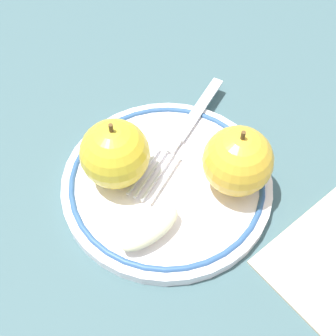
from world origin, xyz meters
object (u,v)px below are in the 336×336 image
Objects in this scene: apple_second_whole at (238,161)px; fork at (184,131)px; apple_red_whole at (115,154)px; apple_slice_front at (149,228)px; plate at (168,184)px.

apple_second_whole is 0.09m from fork.
apple_red_whole is at bearing 120.29° from apple_second_whole.
apple_red_whole reaches higher than apple_slice_front.
apple_slice_front is at bearing 12.52° from fork.
apple_red_whole reaches higher than fork.
plate is 1.14× the size of fork.
apple_second_whole is (0.06, -0.10, 0.00)m from apple_red_whole.
fork reaches higher than plate.
fork is (0.12, 0.04, -0.01)m from apple_slice_front.
apple_second_whole reaches higher than plate.
apple_slice_front is (-0.04, -0.07, -0.02)m from apple_red_whole.
apple_second_whole reaches higher than fork.
apple_red_whole is (-0.02, 0.05, 0.04)m from plate.
apple_red_whole is at bearing 77.43° from apple_slice_front.
apple_second_whole reaches higher than apple_slice_front.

